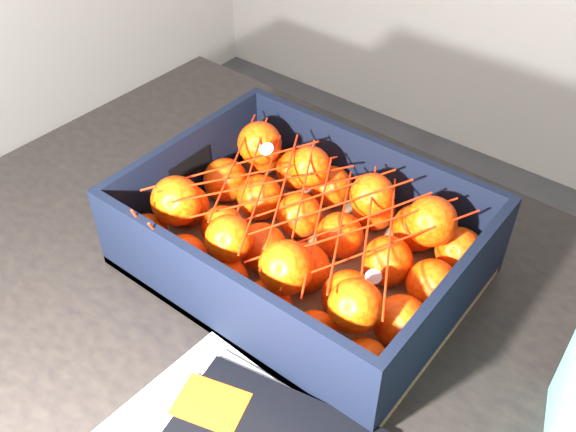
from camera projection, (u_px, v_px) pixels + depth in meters
The scene contains 5 objects.
room_shell at pixel (438, 102), 0.24m from camera, with size 3.54×3.54×2.50m.
table at pixel (307, 364), 0.87m from camera, with size 1.22×0.83×0.75m.
produce_crate at pixel (302, 245), 0.84m from camera, with size 0.43×0.32×0.12m.
clementine_heap at pixel (304, 236), 0.83m from camera, with size 0.41×0.30×0.12m.
mesh_net at pixel (297, 205), 0.80m from camera, with size 0.36×0.29×0.09m.
Camera 1 is at (0.08, -0.19, 1.37)m, focal length 40.10 mm.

